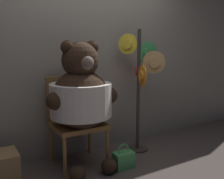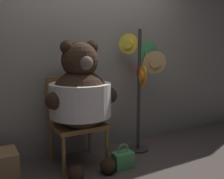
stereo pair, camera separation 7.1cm
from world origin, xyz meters
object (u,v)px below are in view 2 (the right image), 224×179
(chair, at_px, (75,116))
(teddy_bear, at_px, (81,96))
(handbag_on_ground, at_px, (123,159))
(hat_display_rack, at_px, (142,76))

(chair, relative_size, teddy_bear, 0.71)
(handbag_on_ground, bearing_deg, hat_display_rack, 35.48)
(hat_display_rack, bearing_deg, chair, 174.82)
(hat_display_rack, bearing_deg, teddy_bear, -173.67)
(handbag_on_ground, bearing_deg, teddy_bear, 146.69)
(chair, height_order, handbag_on_ground, chair)
(chair, distance_m, teddy_bear, 0.33)
(handbag_on_ground, bearing_deg, chair, 132.38)
(hat_display_rack, relative_size, handbag_on_ground, 5.54)
(hat_display_rack, xyz_separation_m, handbag_on_ground, (-0.50, -0.36, -0.90))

